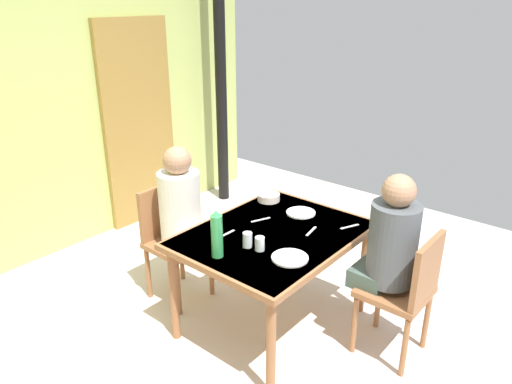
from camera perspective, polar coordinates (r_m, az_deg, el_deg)
The scene contains 19 objects.
ground_plane at distance 3.37m, azimuth -0.25°, elevation -17.93°, with size 5.91×5.91×0.00m, color beige.
wall_back at distance 4.47m, azimuth -23.60°, elevation 10.20°, with size 4.64×0.10×2.76m, color #B0C065.
door_wooden at distance 4.92m, azimuth -13.68°, elevation 7.79°, with size 0.80×0.05×2.00m, color olive.
stove_pipe_column at distance 5.23m, azimuth -4.20°, elevation 13.45°, with size 0.12×0.12×2.76m, color black.
dining_table at distance 3.23m, azimuth 2.06°, elevation -5.97°, with size 1.22×0.96×0.72m.
chair_near_diner at distance 3.17m, azimuth 17.38°, elevation -10.89°, with size 0.40×0.40×0.87m.
chair_far_diner at distance 3.70m, azimuth -10.00°, elevation -5.09°, with size 0.40×0.40×0.87m.
person_near_diner at distance 3.07m, azimuth 15.65°, elevation -5.65°, with size 0.30×0.37×0.77m.
person_far_diner at distance 3.48m, azimuth -8.84°, elevation -1.62°, with size 0.30×0.37×0.77m.
water_bottle_green_near at distance 2.86m, azimuth -4.65°, elevation -5.07°, with size 0.07×0.07×0.30m.
serving_bowl_center at distance 3.67m, azimuth 1.51°, elevation -0.62°, with size 0.17×0.17×0.06m, color silver.
dinner_plate_near_left at distance 3.47m, azimuth 5.33°, elevation -2.45°, with size 0.21×0.21×0.01m, color white.
dinner_plate_near_right at distance 2.89m, azimuth 4.04°, elevation -7.78°, with size 0.22×0.22×0.01m, color white.
drinking_glass_by_near_diner at distance 3.00m, azimuth -1.01°, elevation -5.68°, with size 0.06×0.06×0.10m, color silver.
drinking_glass_by_far_diner at distance 2.96m, azimuth 0.45°, elevation -6.14°, with size 0.06×0.06×0.09m, color silver.
cutlery_knife_near at distance 3.36m, azimuth 0.56°, elevation -3.31°, with size 0.15×0.02×0.00m, color silver.
cutlery_fork_near at distance 3.22m, azimuth 6.55°, elevation -4.63°, with size 0.15×0.02×0.00m, color silver.
cutlery_knife_far at distance 3.33m, azimuth 11.01°, elevation -4.04°, with size 0.15×0.02×0.00m, color silver.
cutlery_fork_far at distance 3.17m, azimuth -3.54°, elevation -4.99°, with size 0.15×0.02×0.00m, color silver.
Camera 1 is at (-1.97, -1.66, 2.17)m, focal length 33.80 mm.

